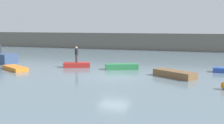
% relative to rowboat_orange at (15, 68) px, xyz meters
% --- Properties ---
extents(ground_plane, '(120.00, 120.00, 0.00)m').
position_rel_rowboat_orange_xyz_m(ground_plane, '(9.80, 0.01, -0.18)').
color(ground_plane, slate).
extents(embankment_wall, '(80.00, 1.20, 2.88)m').
position_rel_rowboat_orange_xyz_m(embankment_wall, '(9.80, 25.61, 1.27)').
color(embankment_wall, '#666056').
rests_on(embankment_wall, ground_plane).
extents(rowboat_orange, '(3.50, 2.73, 0.35)m').
position_rel_rowboat_orange_xyz_m(rowboat_orange, '(0.00, 0.00, 0.00)').
color(rowboat_orange, orange).
rests_on(rowboat_orange, ground_plane).
extents(rowboat_red, '(2.84, 2.08, 0.47)m').
position_rel_rowboat_orange_xyz_m(rowboat_red, '(4.69, 3.52, 0.06)').
color(rowboat_red, red).
rests_on(rowboat_red, ground_plane).
extents(rowboat_green, '(3.19, 2.07, 0.55)m').
position_rel_rowboat_orange_xyz_m(rowboat_green, '(9.39, 3.59, 0.10)').
color(rowboat_green, '#2D7F47').
rests_on(rowboat_green, ground_plane).
extents(rowboat_brown, '(3.69, 3.01, 0.55)m').
position_rel_rowboat_orange_xyz_m(rowboat_brown, '(14.61, 1.00, 0.10)').
color(rowboat_brown, brown).
rests_on(rowboat_brown, ground_plane).
extents(person_dark_shirt, '(0.32, 0.32, 1.62)m').
position_rel_rowboat_orange_xyz_m(person_dark_shirt, '(4.69, 3.52, 1.19)').
color(person_dark_shirt, '#38332D').
rests_on(person_dark_shirt, rowboat_red).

